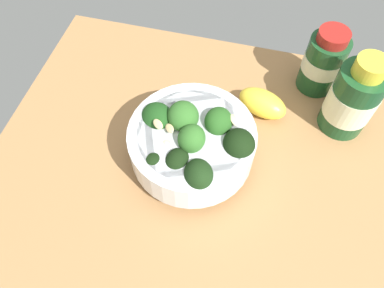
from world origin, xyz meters
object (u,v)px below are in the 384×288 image
at_px(lemon_wedge, 262,103).
at_px(bottle_short, 353,99).
at_px(bottle_tall, 323,62).
at_px(bowl_of_broccoli, 193,142).

bearing_deg(lemon_wedge, bottle_short, 93.41).
relative_size(lemon_wedge, bottle_tall, 0.70).
height_order(bowl_of_broccoli, lemon_wedge, bowl_of_broccoli).
xyz_separation_m(bowl_of_broccoli, bottle_short, (-0.12, 0.21, 0.01)).
distance_m(lemon_wedge, bottle_tall, 0.12).
xyz_separation_m(lemon_wedge, bottle_tall, (-0.08, 0.08, 0.03)).
bearing_deg(bottle_tall, bottle_short, 32.01).
height_order(bowl_of_broccoli, bottle_tall, bottle_tall).
bearing_deg(bottle_short, bottle_tall, -147.99).
bearing_deg(bottle_tall, bowl_of_broccoli, -40.32).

